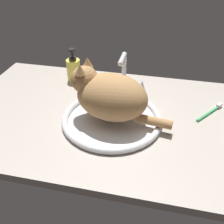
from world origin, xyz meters
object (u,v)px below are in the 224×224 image
faucet (123,76)px  soap_pump_bottle (74,69)px  sink_basin (112,119)px  toothbrush (210,112)px  cat (108,95)px

faucet → soap_pump_bottle: (-23.99, 4.77, -1.63)cm
faucet → soap_pump_bottle: size_ratio=1.25×
faucet → soap_pump_bottle: 24.51cm
sink_basin → faucet: (-0.00, 22.33, 6.17)cm
sink_basin → toothbrush: 38.14cm
faucet → cat: 22.46cm
sink_basin → cat: size_ratio=0.99×
faucet → toothbrush: (35.92, -9.51, -6.56)cm
faucet → toothbrush: size_ratio=1.45×
cat → toothbrush: bearing=18.6°
sink_basin → toothbrush: size_ratio=2.77×
cat → soap_pump_bottle: size_ratio=2.42×
soap_pump_bottle → toothbrush: (59.91, -14.28, -4.93)cm
soap_pump_bottle → cat: bearing=-50.1°
cat → sink_basin: bearing=-8.5°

